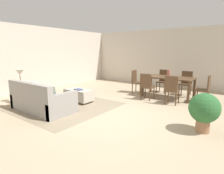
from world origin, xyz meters
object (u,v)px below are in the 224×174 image
(ottoman_table, at_px, (79,95))
(dining_chair_head_east, at_px, (205,87))
(table_lamp, at_px, (20,73))
(vase_centerpiece, at_px, (169,73))
(potted_plant, at_px, (204,109))
(dining_chair_far_right, at_px, (186,82))
(dining_chair_near_left, at_px, (147,85))
(book_on_ottoman, at_px, (78,90))
(dining_chair_head_west, at_px, (136,80))
(couch, at_px, (41,101))
(dining_chair_far_left, at_px, (163,80))
(dining_table, at_px, (168,79))
(dining_chair_near_right, at_px, (172,88))
(side_table, at_px, (21,89))

(ottoman_table, distance_m, dining_chair_head_east, 4.16)
(ottoman_table, height_order, table_lamp, table_lamp)
(vase_centerpiece, height_order, potted_plant, vase_centerpiece)
(table_lamp, bearing_deg, dining_chair_far_right, 47.20)
(dining_chair_near_left, xyz_separation_m, book_on_ottoman, (-1.65, -1.65, -0.08))
(table_lamp, distance_m, dining_chair_head_west, 4.24)
(dining_chair_far_right, bearing_deg, couch, -121.95)
(dining_chair_far_left, distance_m, dining_chair_head_east, 1.91)
(book_on_ottoman, bearing_deg, ottoman_table, 135.42)
(dining_chair_head_east, bearing_deg, table_lamp, -143.67)
(dining_table, relative_size, dining_chair_near_left, 1.95)
(dining_chair_far_right, relative_size, dining_chair_head_east, 1.00)
(table_lamp, relative_size, dining_chair_near_right, 0.57)
(dining_chair_near_right, xyz_separation_m, book_on_ottoman, (-2.55, -1.59, -0.08))
(vase_centerpiece, bearing_deg, book_on_ottoman, -131.11)
(table_lamp, distance_m, dining_chair_far_right, 5.93)
(dining_chair_near_right, distance_m, dining_chair_head_west, 1.90)
(dining_chair_far_left, bearing_deg, dining_chair_far_right, -0.97)
(dining_table, bearing_deg, vase_centerpiece, 66.22)
(dining_chair_near_right, xyz_separation_m, dining_chair_head_west, (-1.72, 0.80, 0.00))
(dining_chair_head_east, distance_m, book_on_ottoman, 4.14)
(couch, xyz_separation_m, ottoman_table, (0.15, 1.30, -0.05))
(dining_chair_far_left, height_order, vase_centerpiece, vase_centerpiece)
(dining_chair_near_right, relative_size, vase_centerpiece, 3.64)
(dining_table, bearing_deg, dining_chair_near_left, -121.37)
(dining_chair_far_left, bearing_deg, vase_centerpiece, -57.67)
(dining_chair_near_right, bearing_deg, dining_chair_far_left, 119.47)
(couch, relative_size, dining_chair_head_east, 2.07)
(dining_chair_near_right, height_order, dining_chair_head_east, same)
(vase_centerpiece, bearing_deg, side_table, -135.03)
(book_on_ottoman, height_order, potted_plant, potted_plant)
(potted_plant, bearing_deg, dining_chair_near_left, 141.70)
(dining_chair_far_right, distance_m, potted_plant, 3.46)
(dining_chair_far_right, xyz_separation_m, book_on_ottoman, (-2.55, -3.19, -0.08))
(dining_chair_near_right, bearing_deg, table_lamp, -145.69)
(dining_chair_head_east, height_order, potted_plant, dining_chair_head_east)
(potted_plant, bearing_deg, dining_chair_head_east, 99.78)
(dining_table, bearing_deg, couch, -122.45)
(potted_plant, bearing_deg, dining_table, 124.24)
(dining_chair_near_right, bearing_deg, dining_chair_far_right, 89.92)
(dining_chair_far_right, xyz_separation_m, vase_centerpiece, (-0.43, -0.75, 0.37))
(table_lamp, relative_size, dining_chair_far_right, 0.57)
(book_on_ottoman, bearing_deg, dining_chair_near_left, 45.00)
(dining_table, relative_size, dining_chair_far_left, 1.95)
(dining_chair_far_left, bearing_deg, potted_plant, -56.45)
(dining_chair_near_right, xyz_separation_m, potted_plant, (1.24, -1.63, -0.02))
(dining_chair_far_right, distance_m, book_on_ottoman, 4.09)
(dining_chair_far_right, relative_size, vase_centerpiece, 3.64)
(dining_table, xyz_separation_m, vase_centerpiece, (0.01, 0.02, 0.22))
(vase_centerpiece, bearing_deg, ottoman_table, -132.63)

